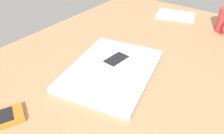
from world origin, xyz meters
TOP-DOWN VIEW (x-y plane):
  - desk_surface at (0.00, 0.00)cm, footprint 120.00×80.00cm
  - laptop_closed at (7.96, 0.66)cm, footprint 35.38×29.26cm
  - cell_phone_on_laptop at (4.91, -0.20)cm, footprint 12.47×6.64cm
  - notepad at (-45.14, -2.04)cm, footprint 15.24×18.93cm

SIDE VIEW (x-z plane):
  - desk_surface at x=0.00cm, z-range 0.00..3.00cm
  - notepad at x=-45.14cm, z-range 3.00..3.80cm
  - laptop_closed at x=7.96cm, z-range 3.00..4.87cm
  - cell_phone_on_laptop at x=4.91cm, z-range 4.84..6.08cm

